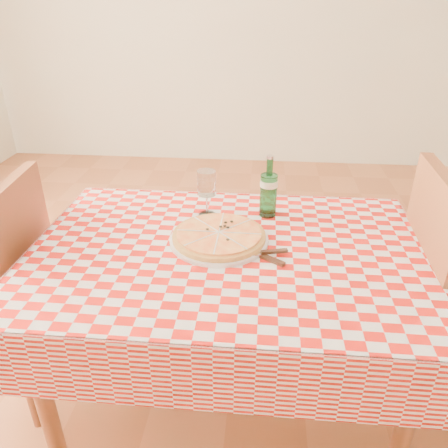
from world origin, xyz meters
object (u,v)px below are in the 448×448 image
at_px(chair_far, 3,283).
at_px(pizza_plate, 219,235).
at_px(dining_table, 228,274).
at_px(wine_glass, 207,194).
at_px(water_bottle, 269,186).

bearing_deg(chair_far, pizza_plate, 176.01).
distance_m(dining_table, wine_glass, 0.32).
height_order(dining_table, chair_far, chair_far).
distance_m(chair_far, wine_glass, 0.83).
height_order(dining_table, wine_glass, wine_glass).
relative_size(chair_far, pizza_plate, 2.84).
bearing_deg(water_bottle, dining_table, -115.69).
xyz_separation_m(water_bottle, wine_glass, (-0.23, -0.02, -0.03)).
bearing_deg(pizza_plate, water_bottle, 52.64).
xyz_separation_m(dining_table, pizza_plate, (-0.04, 0.05, 0.12)).
distance_m(dining_table, chair_far, 0.85).
xyz_separation_m(pizza_plate, water_bottle, (0.16, 0.21, 0.10)).
height_order(pizza_plate, water_bottle, water_bottle).
relative_size(chair_far, water_bottle, 4.04).
relative_size(dining_table, chair_far, 1.27).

